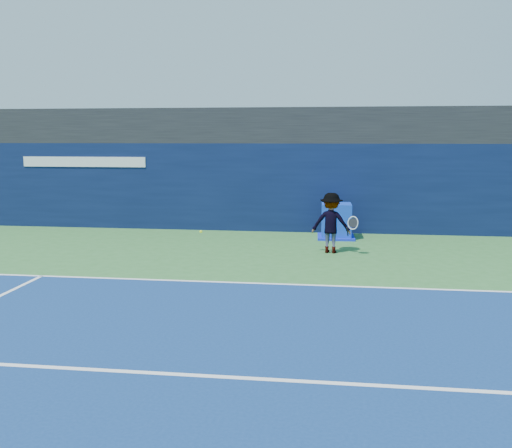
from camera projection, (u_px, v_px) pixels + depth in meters
name	position (u px, v px, depth m)	size (l,w,h in m)	color
ground	(229.00, 328.00, 9.72)	(80.00, 80.00, 0.00)	#326C30
baseline	(253.00, 283.00, 12.66)	(24.00, 0.10, 0.01)	white
service_line	(203.00, 376.00, 7.76)	(24.00, 0.10, 0.01)	white
stadium_band	(286.00, 126.00, 20.44)	(36.00, 3.00, 1.20)	black
back_wall_assembly	(283.00, 187.00, 19.78)	(36.00, 1.03, 3.00)	#0A1437
equipment_cart	(336.00, 222.00, 18.26)	(1.20, 1.20, 1.12)	#0D31B8
tennis_player	(331.00, 223.00, 15.92)	(1.33, 0.77, 1.69)	silver
tennis_ball	(201.00, 232.00, 14.78)	(0.07, 0.07, 0.07)	yellow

